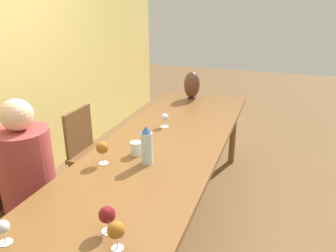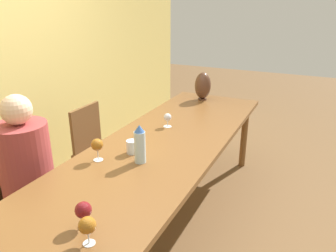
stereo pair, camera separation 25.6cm
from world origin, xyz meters
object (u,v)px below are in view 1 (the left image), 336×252
wine_glass_5 (164,118)px  chair_far (93,151)px  wine_glass_3 (2,228)px  wine_glass_4 (102,148)px  wine_glass_1 (107,215)px  chair_near (25,202)px  person_near (30,182)px  water_bottle (147,146)px  water_tumbler (136,148)px  vase (192,85)px  wine_glass_0 (116,230)px

wine_glass_5 → chair_far: wine_glass_5 is taller
wine_glass_3 → wine_glass_4: size_ratio=0.75×
chair_far → wine_glass_3: bearing=-161.7°
wine_glass_1 → chair_near: (0.39, 0.89, -0.38)m
person_near → water_bottle: bearing=-66.0°
water_tumbler → chair_near: bearing=121.6°
wine_glass_3 → chair_near: (0.61, 0.49, -0.37)m
water_tumbler → person_near: (-0.41, 0.59, -0.16)m
vase → wine_glass_3: size_ratio=2.57×
wine_glass_1 → person_near: person_near is taller
wine_glass_1 → chair_far: size_ratio=0.16×
water_bottle → chair_far: bearing=54.5°
wine_glass_1 → person_near: bearing=64.6°
wine_glass_1 → chair_far: bearing=35.1°
chair_near → water_tumbler: bearing=-58.4°
person_near → wine_glass_4: bearing=-63.7°
wine_glass_3 → water_bottle: bearing=-18.0°
wine_glass_4 → wine_glass_3: bearing=178.2°
wine_glass_0 → wine_glass_1: (0.09, 0.09, -0.00)m
wine_glass_1 → chair_near: size_ratio=0.16×
vase → wine_glass_3: bearing=176.2°
wine_glass_5 → chair_far: 0.78m
wine_glass_4 → wine_glass_5: size_ratio=1.31×
water_tumbler → wine_glass_4: size_ratio=0.61×
wine_glass_0 → wine_glass_3: wine_glass_0 is taller
water_bottle → wine_glass_1: water_bottle is taller
water_bottle → wine_glass_3: (-0.93, 0.30, -0.05)m
wine_glass_1 → wine_glass_5: bearing=9.1°
wine_glass_4 → person_near: 0.54m
wine_glass_3 → chair_far: bearing=18.3°
wine_glass_5 → chair_near: (-0.99, 0.67, -0.37)m
wine_glass_1 → wine_glass_3: (-0.22, 0.40, -0.01)m
water_bottle → wine_glass_3: 0.98m
vase → wine_glass_4: 1.69m
water_tumbler → wine_glass_5: 0.58m
wine_glass_3 → chair_far: 1.62m
chair_near → chair_far: size_ratio=1.00×
water_tumbler → wine_glass_5: (0.58, -0.00, 0.03)m
wine_glass_5 → person_near: 1.17m
wine_glass_0 → chair_near: wine_glass_0 is taller
wine_glass_1 → wine_glass_4: wine_glass_4 is taller
vase → chair_far: bearing=146.9°
water_tumbler → wine_glass_1: (-0.80, -0.22, 0.04)m
wine_glass_0 → chair_near: 1.16m
wine_glass_0 → person_near: (0.47, 0.91, -0.21)m
vase → wine_glass_5: bearing=-179.3°
vase → water_bottle: bearing=-175.2°
wine_glass_3 → person_near: person_near is taller
wine_glass_3 → wine_glass_5: wine_glass_5 is taller
chair_far → chair_near: bearing=180.0°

